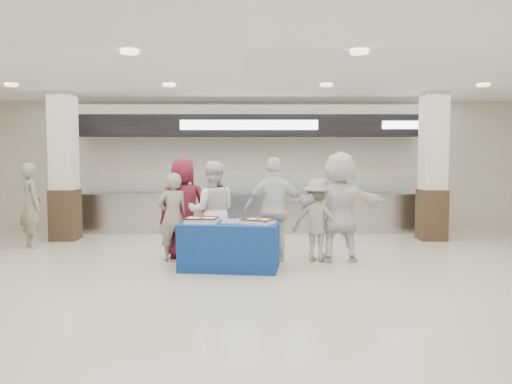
{
  "coord_description": "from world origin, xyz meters",
  "views": [
    {
      "loc": [
        0.14,
        -6.61,
        1.8
      ],
      "look_at": [
        0.16,
        1.6,
        1.23
      ],
      "focal_mm": 35.0,
      "sensor_mm": 36.0,
      "label": 1
    }
  ],
  "objects_px": {
    "chef_tall": "(212,211)",
    "civilian_white": "(339,207)",
    "display_table": "(230,246)",
    "chef_short": "(275,209)",
    "sheet_cake_right": "(258,221)",
    "cupcake_tray": "(232,221)",
    "civilian_maroon": "(183,208)",
    "soldier_a": "(173,217)",
    "soldier_bg": "(31,205)",
    "soldier_b": "(317,220)",
    "sheet_cake_left": "(202,220)"
  },
  "relations": [
    {
      "from": "chef_tall",
      "to": "civilian_white",
      "type": "bearing_deg",
      "value": 175.55
    },
    {
      "from": "display_table",
      "to": "chef_short",
      "type": "distance_m",
      "value": 1.12
    },
    {
      "from": "sheet_cake_right",
      "to": "cupcake_tray",
      "type": "relative_size",
      "value": 1.44
    },
    {
      "from": "civilian_maroon",
      "to": "soldier_a",
      "type": "height_order",
      "value": "civilian_maroon"
    },
    {
      "from": "display_table",
      "to": "sheet_cake_right",
      "type": "relative_size",
      "value": 2.77
    },
    {
      "from": "chef_tall",
      "to": "soldier_bg",
      "type": "distance_m",
      "value": 3.98
    },
    {
      "from": "soldier_b",
      "to": "civilian_white",
      "type": "relative_size",
      "value": 0.75
    },
    {
      "from": "civilian_maroon",
      "to": "sheet_cake_right",
      "type": "bearing_deg",
      "value": 138.6
    },
    {
      "from": "display_table",
      "to": "sheet_cake_right",
      "type": "bearing_deg",
      "value": -4.65
    },
    {
      "from": "sheet_cake_right",
      "to": "chef_tall",
      "type": "bearing_deg",
      "value": 137.16
    },
    {
      "from": "sheet_cake_left",
      "to": "civilian_white",
      "type": "relative_size",
      "value": 0.28
    },
    {
      "from": "sheet_cake_right",
      "to": "soldier_b",
      "type": "bearing_deg",
      "value": 35.64
    },
    {
      "from": "civilian_maroon",
      "to": "soldier_bg",
      "type": "height_order",
      "value": "civilian_maroon"
    },
    {
      "from": "civilian_maroon",
      "to": "chef_tall",
      "type": "relative_size",
      "value": 1.03
    },
    {
      "from": "cupcake_tray",
      "to": "soldier_b",
      "type": "xyz_separation_m",
      "value": [
        1.44,
        0.63,
        -0.06
      ]
    },
    {
      "from": "chef_tall",
      "to": "civilian_white",
      "type": "xyz_separation_m",
      "value": [
        2.2,
        0.0,
        0.08
      ]
    },
    {
      "from": "display_table",
      "to": "cupcake_tray",
      "type": "bearing_deg",
      "value": 16.01
    },
    {
      "from": "chef_tall",
      "to": "sheet_cake_right",
      "type": "bearing_deg",
      "value": 132.71
    },
    {
      "from": "chef_short",
      "to": "soldier_b",
      "type": "xyz_separation_m",
      "value": [
        0.74,
        0.0,
        -0.19
      ]
    },
    {
      "from": "display_table",
      "to": "soldier_bg",
      "type": "bearing_deg",
      "value": 160.92
    },
    {
      "from": "sheet_cake_left",
      "to": "chef_short",
      "type": "height_order",
      "value": "chef_short"
    },
    {
      "from": "sheet_cake_left",
      "to": "soldier_bg",
      "type": "relative_size",
      "value": 0.31
    },
    {
      "from": "civilian_maroon",
      "to": "soldier_bg",
      "type": "bearing_deg",
      "value": -22.01
    },
    {
      "from": "soldier_a",
      "to": "display_table",
      "type": "bearing_deg",
      "value": 123.75
    },
    {
      "from": "display_table",
      "to": "civilian_white",
      "type": "height_order",
      "value": "civilian_white"
    },
    {
      "from": "civilian_maroon",
      "to": "chef_tall",
      "type": "distance_m",
      "value": 0.62
    },
    {
      "from": "chef_short",
      "to": "chef_tall",
      "type": "bearing_deg",
      "value": -4.87
    },
    {
      "from": "sheet_cake_left",
      "to": "civilian_maroon",
      "type": "bearing_deg",
      "value": 114.73
    },
    {
      "from": "chef_tall",
      "to": "sheet_cake_left",
      "type": "bearing_deg",
      "value": 74.64
    },
    {
      "from": "soldier_b",
      "to": "civilian_maroon",
      "type": "bearing_deg",
      "value": 13.39
    },
    {
      "from": "civilian_maroon",
      "to": "chef_short",
      "type": "xyz_separation_m",
      "value": [
        1.62,
        -0.3,
        0.01
      ]
    },
    {
      "from": "sheet_cake_left",
      "to": "chef_tall",
      "type": "distance_m",
      "value": 0.64
    },
    {
      "from": "civilian_maroon",
      "to": "civilian_white",
      "type": "distance_m",
      "value": 2.76
    },
    {
      "from": "cupcake_tray",
      "to": "soldier_b",
      "type": "relative_size",
      "value": 0.27
    },
    {
      "from": "display_table",
      "to": "civilian_white",
      "type": "bearing_deg",
      "value": 25.93
    },
    {
      "from": "soldier_a",
      "to": "sheet_cake_left",
      "type": "bearing_deg",
      "value": 108.19
    },
    {
      "from": "civilian_maroon",
      "to": "chef_short",
      "type": "distance_m",
      "value": 1.65
    },
    {
      "from": "chef_short",
      "to": "soldier_b",
      "type": "relative_size",
      "value": 1.26
    },
    {
      "from": "sheet_cake_right",
      "to": "civilian_maroon",
      "type": "distance_m",
      "value": 1.69
    },
    {
      "from": "cupcake_tray",
      "to": "soldier_bg",
      "type": "relative_size",
      "value": 0.23
    },
    {
      "from": "sheet_cake_right",
      "to": "civilian_maroon",
      "type": "height_order",
      "value": "civilian_maroon"
    },
    {
      "from": "chef_tall",
      "to": "chef_short",
      "type": "xyz_separation_m",
      "value": [
        1.08,
        0.0,
        0.04
      ]
    },
    {
      "from": "display_table",
      "to": "chef_tall",
      "type": "distance_m",
      "value": 0.87
    },
    {
      "from": "sheet_cake_left",
      "to": "civilian_maroon",
      "type": "relative_size",
      "value": 0.3
    },
    {
      "from": "soldier_b",
      "to": "soldier_bg",
      "type": "height_order",
      "value": "soldier_bg"
    },
    {
      "from": "sheet_cake_right",
      "to": "soldier_a",
      "type": "distance_m",
      "value": 1.68
    },
    {
      "from": "sheet_cake_left",
      "to": "civilian_maroon",
      "type": "height_order",
      "value": "civilian_maroon"
    },
    {
      "from": "sheet_cake_left",
      "to": "soldier_a",
      "type": "height_order",
      "value": "soldier_a"
    },
    {
      "from": "soldier_a",
      "to": "civilian_maroon",
      "type": "bearing_deg",
      "value": -143.74
    },
    {
      "from": "sheet_cake_right",
      "to": "cupcake_tray",
      "type": "height_order",
      "value": "sheet_cake_right"
    }
  ]
}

